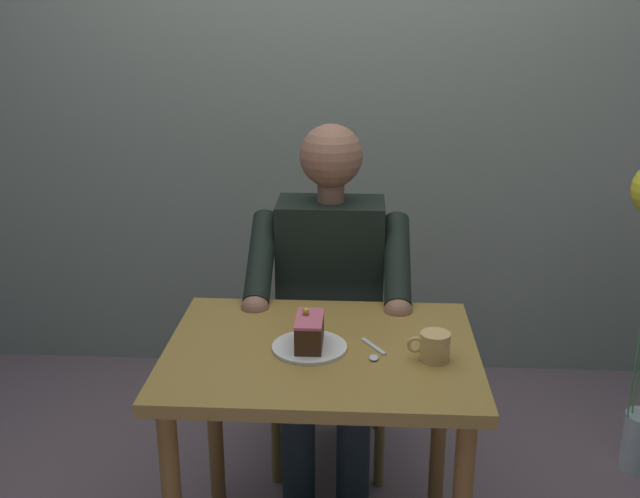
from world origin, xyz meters
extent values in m
cube|color=gray|center=(0.00, -1.37, 1.50)|extent=(6.40, 0.12, 3.00)
cube|color=olive|center=(0.00, 0.00, 0.71)|extent=(0.85, 0.66, 0.04)
cylinder|color=#9F6A33|center=(-0.37, -0.27, 0.35)|extent=(0.05, 0.05, 0.71)
cylinder|color=#9F6A33|center=(0.37, -0.27, 0.35)|extent=(0.05, 0.05, 0.71)
cube|color=olive|center=(0.00, -0.58, 0.41)|extent=(0.42, 0.42, 0.04)
cube|color=olive|center=(0.00, -0.77, 0.66)|extent=(0.38, 0.04, 0.45)
cylinder|color=olive|center=(-0.18, -0.40, 0.21)|extent=(0.04, 0.04, 0.41)
cylinder|color=olive|center=(0.18, -0.40, 0.21)|extent=(0.04, 0.04, 0.41)
cylinder|color=olive|center=(-0.18, -0.76, 0.21)|extent=(0.04, 0.04, 0.41)
cylinder|color=olive|center=(0.18, -0.76, 0.21)|extent=(0.04, 0.04, 0.41)
cube|color=black|center=(0.00, -0.56, 0.71)|extent=(0.36, 0.22, 0.56)
sphere|color=#97644D|center=(0.00, -0.56, 1.14)|extent=(0.21, 0.21, 0.21)
cylinder|color=#97644D|center=(0.00, -0.56, 1.02)|extent=(0.09, 0.09, 0.06)
cylinder|color=black|center=(-0.22, -0.42, 0.83)|extent=(0.08, 0.33, 0.26)
sphere|color=#97644D|center=(-0.22, -0.26, 0.72)|extent=(0.09, 0.09, 0.09)
cylinder|color=black|center=(0.22, -0.42, 0.83)|extent=(0.08, 0.33, 0.26)
sphere|color=#97644D|center=(0.22, -0.26, 0.72)|extent=(0.09, 0.09, 0.09)
cylinder|color=#26323A|center=(-0.09, -0.44, 0.41)|extent=(0.13, 0.38, 0.14)
cylinder|color=#26323A|center=(0.09, -0.44, 0.41)|extent=(0.13, 0.38, 0.14)
cylinder|color=#26323A|center=(-0.09, -0.26, 0.20)|extent=(0.11, 0.11, 0.39)
cylinder|color=#26323A|center=(0.09, -0.26, 0.20)|extent=(0.11, 0.11, 0.39)
cylinder|color=white|center=(0.03, 0.01, 0.73)|extent=(0.20, 0.20, 0.01)
cube|color=#412514|center=(0.03, 0.01, 0.77)|extent=(0.07, 0.13, 0.07)
cube|color=#D05D78|center=(0.03, 0.01, 0.82)|extent=(0.07, 0.14, 0.01)
sphere|color=gold|center=(0.04, -0.01, 0.83)|extent=(0.02, 0.02, 0.02)
cylinder|color=#DFB26C|center=(-0.30, 0.06, 0.76)|extent=(0.08, 0.08, 0.08)
torus|color=#DFB26C|center=(-0.25, 0.06, 0.77)|extent=(0.05, 0.01, 0.05)
cylinder|color=black|center=(-0.30, 0.06, 0.80)|extent=(0.07, 0.07, 0.01)
cube|color=silver|center=(-0.14, -0.01, 0.73)|extent=(0.07, 0.10, 0.01)
ellipsoid|color=silver|center=(-0.14, 0.06, 0.73)|extent=(0.03, 0.04, 0.01)
cylinder|color=#B2C1C6|center=(-1.12, -0.56, 0.11)|extent=(0.12, 0.12, 0.22)
camera|label=1|loc=(-0.10, 1.84, 1.63)|focal=41.79mm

